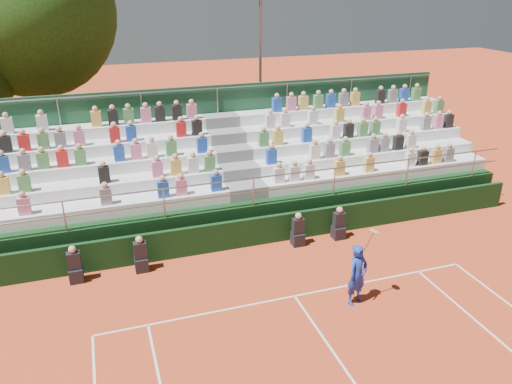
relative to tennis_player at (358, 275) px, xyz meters
name	(u,v)px	position (x,y,z in m)	size (l,w,h in m)	color
ground	(295,296)	(-1.49, 0.78, -0.89)	(90.00, 90.00, 0.00)	#C74421
courtside_wall	(259,231)	(-1.49, 3.98, -0.39)	(20.00, 0.15, 1.00)	black
line_officials	(220,244)	(-2.95, 3.53, -0.41)	(9.00, 0.40, 1.19)	black
grandstand	(232,181)	(-1.48, 7.22, 0.20)	(20.00, 5.20, 4.40)	black
tennis_player	(358,275)	(0.00, 0.00, 0.00)	(0.91, 0.61, 2.22)	#1734B0
tree_east	(30,13)	(-8.36, 14.68, 6.07)	(7.29, 7.29, 10.61)	#332212
floodlight_mast	(260,59)	(1.91, 13.89, 3.74)	(0.60, 0.25, 7.92)	gray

